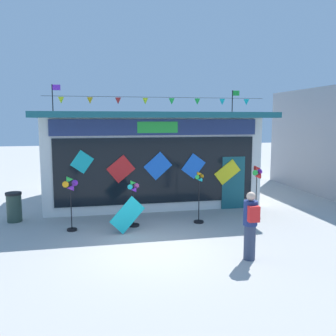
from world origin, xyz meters
TOP-DOWN VIEW (x-y plane):
  - ground_plane at (0.00, 0.00)m, footprint 80.00×80.00m
  - kite_shop_building at (0.82, 6.06)m, footprint 8.51×6.01m
  - wind_spinner_far_left at (-2.17, 1.95)m, footprint 0.45×0.31m
  - wind_spinner_left at (-0.25, 2.05)m, footprint 0.38×0.37m
  - wind_spinner_center_left at (1.90, 2.00)m, footprint 0.34×0.33m
  - wind_spinner_center_right at (3.93, 1.99)m, footprint 0.45×0.34m
  - person_near_camera at (2.21, -1.30)m, footprint 0.34×0.46m
  - trash_bin at (-4.10, 3.41)m, footprint 0.52×0.52m
  - display_kite_on_ground at (-0.51, 1.42)m, footprint 1.10×0.28m

SIDE VIEW (x-z plane):
  - ground_plane at x=0.00m, z-range 0.00..0.00m
  - trash_bin at x=-4.10m, z-range 0.01..1.00m
  - display_kite_on_ground at x=-0.51m, z-range 0.00..1.10m
  - person_near_camera at x=2.21m, z-range 0.05..1.73m
  - wind_spinner_left at x=-0.25m, z-range 0.15..1.65m
  - wind_spinner_center_left at x=1.90m, z-range 0.16..1.87m
  - wind_spinner_far_left at x=-2.17m, z-range 0.37..2.07m
  - wind_spinner_center_right at x=3.93m, z-range 0.37..2.23m
  - kite_shop_building at x=0.82m, z-range -0.54..4.24m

